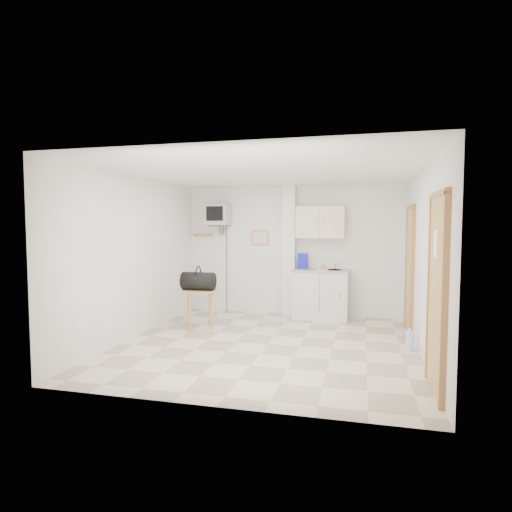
% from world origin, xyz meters
% --- Properties ---
extents(ground, '(4.50, 4.50, 0.00)m').
position_xyz_m(ground, '(0.00, 0.00, 0.00)').
color(ground, beige).
rests_on(ground, ground).
extents(room_envelope, '(4.24, 4.54, 2.55)m').
position_xyz_m(room_envelope, '(0.24, 0.09, 1.54)').
color(room_envelope, white).
rests_on(room_envelope, ground).
extents(kitchenette, '(1.03, 0.58, 2.10)m').
position_xyz_m(kitchenette, '(0.57, 2.00, 0.80)').
color(kitchenette, silver).
rests_on(kitchenette, ground).
extents(crt_television, '(0.44, 0.45, 2.15)m').
position_xyz_m(crt_television, '(-1.45, 2.02, 1.94)').
color(crt_television, slate).
rests_on(crt_television, ground).
extents(round_table, '(0.60, 0.60, 0.66)m').
position_xyz_m(round_table, '(-1.31, 0.65, 0.57)').
color(round_table, '#A47A44').
rests_on(round_table, ground).
extents(duffel_bag, '(0.54, 0.30, 0.40)m').
position_xyz_m(duffel_bag, '(-1.32, 0.62, 0.82)').
color(duffel_bag, black).
rests_on(duffel_bag, round_table).
extents(water_bottle, '(0.11, 0.11, 0.32)m').
position_xyz_m(water_bottle, '(1.98, 0.14, 0.14)').
color(water_bottle, '#AAC4EC').
rests_on(water_bottle, ground).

